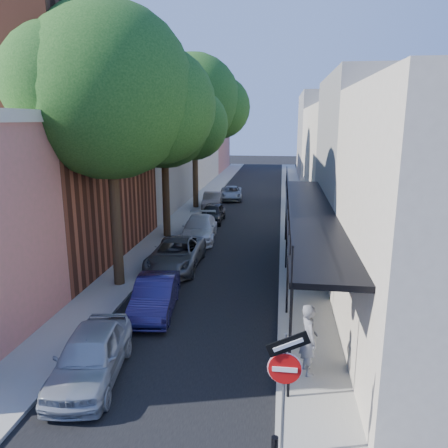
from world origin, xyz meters
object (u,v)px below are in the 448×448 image
(oak_mid, at_px, (171,118))
(parked_car_d, at_px, (200,228))
(oak_near, at_px, (122,96))
(pedestrian, at_px, (309,339))
(parked_car_b, at_px, (155,296))
(parked_car_e, at_px, (212,213))
(parked_car_a, at_px, (91,355))
(parked_car_g, at_px, (231,193))
(parked_car_c, at_px, (176,254))
(parked_car_f, at_px, (212,201))
(sign_post, at_px, (285,374))
(oak_far, at_px, (201,102))

(oak_mid, distance_m, parked_car_d, 6.59)
(oak_near, distance_m, pedestrian, 11.60)
(parked_car_b, distance_m, parked_car_e, 14.71)
(parked_car_a, xyz_separation_m, parked_car_g, (0.62, 28.04, -0.12))
(parked_car_g, bearing_deg, parked_car_e, -96.29)
(parked_car_c, relative_size, parked_car_g, 1.19)
(oak_near, relative_size, pedestrian, 5.64)
(oak_mid, bearing_deg, parked_car_d, -14.86)
(parked_car_a, xyz_separation_m, parked_car_f, (-0.40, 23.68, -0.06))
(parked_car_g, bearing_deg, parked_car_b, -94.75)
(parked_car_b, bearing_deg, parked_car_e, 84.30)
(parked_car_f, bearing_deg, sign_post, -81.70)
(oak_far, xyz_separation_m, parked_car_e, (1.64, -4.90, -7.61))
(oak_far, distance_m, parked_car_b, 21.12)
(parked_car_c, distance_m, parked_car_f, 14.33)
(oak_near, height_order, parked_car_e, oak_near)
(oak_near, xyz_separation_m, parked_car_g, (1.93, 21.06, -7.30))
(oak_near, height_order, parked_car_d, oak_near)
(sign_post, height_order, oak_far, oak_far)
(parked_car_e, bearing_deg, oak_far, 108.41)
(parked_car_d, xyz_separation_m, parked_car_g, (0.32, 13.53, -0.11))
(oak_mid, relative_size, parked_car_c, 2.06)
(parked_car_e, relative_size, pedestrian, 1.88)
(parked_car_b, bearing_deg, parked_car_a, -103.52)
(oak_mid, relative_size, parked_car_a, 2.47)
(parked_car_c, xyz_separation_m, parked_car_e, (0.23, 9.72, -0.04))
(pedestrian, bearing_deg, parked_car_f, 0.57)
(oak_far, height_order, parked_car_d, oak_far)
(parked_car_d, bearing_deg, parked_car_c, -96.74)
(sign_post, relative_size, oak_near, 0.26)
(parked_car_e, bearing_deg, parked_car_f, 99.15)
(parked_car_d, distance_m, pedestrian, 14.73)
(oak_far, distance_m, pedestrian, 25.22)
(parked_car_f, bearing_deg, oak_mid, -100.15)
(oak_far, relative_size, pedestrian, 5.88)
(oak_far, relative_size, parked_car_e, 3.13)
(oak_mid, height_order, parked_car_f, oak_mid)
(parked_car_g, bearing_deg, parked_car_a, -95.83)
(oak_mid, bearing_deg, pedestrian, -62.67)
(parked_car_a, relative_size, parked_car_e, 1.09)
(sign_post, relative_size, pedestrian, 1.48)
(oak_near, xyz_separation_m, parked_car_a, (1.31, -6.98, -7.17))
(oak_near, bearing_deg, pedestrian, -40.15)
(parked_car_a, xyz_separation_m, parked_car_b, (0.54, 4.37, -0.05))
(oak_near, bearing_deg, sign_post, -54.91)
(parked_car_a, height_order, parked_car_e, parked_car_a)
(parked_car_c, height_order, parked_car_d, parked_car_c)
(parked_car_c, bearing_deg, oak_mid, 103.85)
(sign_post, height_order, parked_car_a, sign_post)
(parked_car_b, height_order, parked_car_g, parked_car_b)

